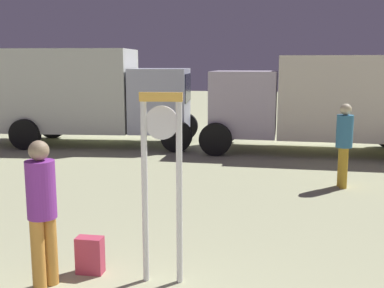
% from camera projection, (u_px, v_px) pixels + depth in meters
% --- Properties ---
extents(standing_clock, '(0.48, 0.12, 2.20)m').
position_uv_depth(standing_clock, '(162.00, 169.00, 5.30)').
color(standing_clock, white).
rests_on(standing_clock, ground_plane).
extents(person_near_clock, '(0.32, 0.32, 1.69)m').
position_uv_depth(person_near_clock, '(42.00, 207.00, 5.23)').
color(person_near_clock, gold).
rests_on(person_near_clock, ground_plane).
extents(backpack, '(0.32, 0.22, 0.45)m').
position_uv_depth(backpack, '(90.00, 255.00, 5.71)').
color(backpack, '#BE3C56').
rests_on(backpack, ground_plane).
extents(person_distant, '(0.33, 0.33, 1.72)m').
position_uv_depth(person_distant, '(344.00, 141.00, 9.53)').
color(person_distant, gold).
rests_on(person_distant, ground_plane).
extents(box_truck_near, '(6.51, 2.83, 2.93)m').
position_uv_depth(box_truck_near, '(84.00, 93.00, 14.57)').
color(box_truck_near, silver).
rests_on(box_truck_near, ground_plane).
extents(box_truck_far, '(6.96, 2.61, 2.71)m').
position_uv_depth(box_truck_far, '(337.00, 99.00, 13.22)').
color(box_truck_far, silver).
rests_on(box_truck_far, ground_plane).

